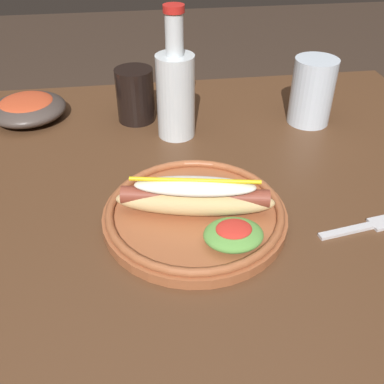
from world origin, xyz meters
name	(u,v)px	position (x,y,z in m)	size (l,w,h in m)	color
dining_table	(165,233)	(0.00, 0.00, 0.63)	(1.16, 0.84, 0.74)	#51331E
hot_dog_plate	(197,210)	(0.04, -0.11, 0.76)	(0.27, 0.27, 0.08)	#9E5633
fork	(363,227)	(0.28, -0.15, 0.74)	(0.12, 0.04, 0.00)	silver
soda_cup	(135,95)	(-0.03, 0.24, 0.79)	(0.08, 0.08, 0.11)	black
water_cup	(312,91)	(0.31, 0.18, 0.81)	(0.08, 0.08, 0.13)	silver
glass_bottle	(176,91)	(0.04, 0.16, 0.83)	(0.07, 0.07, 0.24)	silver
side_bowl	(28,108)	(-0.25, 0.27, 0.76)	(0.15, 0.15, 0.05)	#423833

